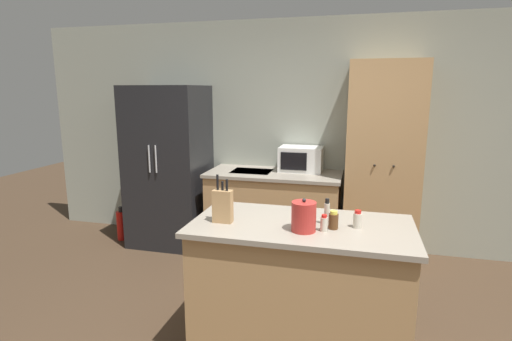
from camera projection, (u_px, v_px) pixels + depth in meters
The scene contains 13 objects.
wall_back at pixel (329, 136), 4.55m from camera, with size 7.20×0.06×2.60m.
refrigerator at pixel (169, 166), 4.70m from camera, with size 0.86×0.74×1.87m.
back_counter at pixel (274, 212), 4.51m from camera, with size 1.48×0.70×0.92m.
pantry_cabinet at pixel (382, 165), 4.16m from camera, with size 0.74×0.59×2.11m.
kitchen_island at pixel (300, 289), 2.75m from camera, with size 1.46×0.77×0.95m.
microwave at pixel (301, 159), 4.46m from camera, with size 0.47×0.34×0.27m.
knife_block at pixel (223, 206), 2.66m from camera, with size 0.13×0.07×0.32m.
spice_bottle_tall_dark at pixel (324, 223), 2.50m from camera, with size 0.05×0.05×0.11m.
spice_bottle_short_red at pixel (358, 220), 2.56m from camera, with size 0.06×0.06×0.12m.
spice_bottle_amber_oil at pixel (333, 220), 2.54m from camera, with size 0.06×0.06×0.12m.
spice_bottle_green_herb at pixel (327, 213), 2.62m from camera, with size 0.04×0.04×0.18m.
kettle at pixel (304, 217), 2.50m from camera, with size 0.16×0.16×0.21m.
fire_extinguisher at pixel (122, 225), 4.91m from camera, with size 0.11×0.11×0.42m.
Camera 1 is at (0.33, -2.27, 1.82)m, focal length 28.00 mm.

